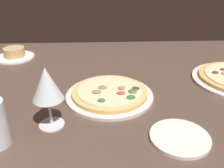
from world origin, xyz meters
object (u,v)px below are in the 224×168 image
object	(u,v)px
ramekin_on_saucer	(15,54)
side_plate	(180,137)
pizza_main	(110,94)
wine_glass_far	(47,86)

from	to	relation	value
ramekin_on_saucer	side_plate	world-z (taller)	ramekin_on_saucer
pizza_main	side_plate	size ratio (longest dim) A/B	1.88
ramekin_on_saucer	side_plate	xyz separation A→B (cm)	(59.95, -61.19, -1.43)
wine_glass_far	pizza_main	bearing A→B (deg)	42.38
side_plate	pizza_main	bearing A→B (deg)	127.08
pizza_main	side_plate	distance (cm)	28.28
ramekin_on_saucer	wine_glass_far	world-z (taller)	wine_glass_far
ramekin_on_saucer	wine_glass_far	size ratio (longest dim) A/B	1.01
pizza_main	side_plate	bearing A→B (deg)	-52.92
wine_glass_far	side_plate	world-z (taller)	wine_glass_far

